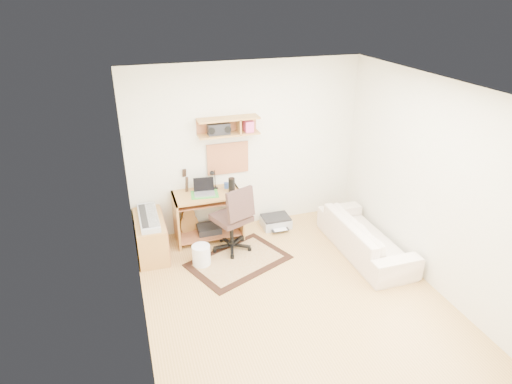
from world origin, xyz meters
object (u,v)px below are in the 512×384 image
object	(u,v)px
cabinet	(151,237)
task_chair	(231,218)
desk	(208,216)
sofa	(366,231)
printer	(276,222)

from	to	relation	value
cabinet	task_chair	bearing A→B (deg)	-12.96
desk	sofa	world-z (taller)	desk
task_chair	desk	bearing A→B (deg)	98.17
printer	desk	bearing A→B (deg)	-179.02
sofa	task_chair	bearing A→B (deg)	70.24
desk	sofa	size ratio (longest dim) A/B	0.56
cabinet	desk	bearing A→B (deg)	11.19
desk	cabinet	bearing A→B (deg)	-168.81
cabinet	sofa	xyz separation A→B (m)	(2.96, -0.92, 0.07)
printer	sofa	xyz separation A→B (m)	(0.98, -1.10, 0.26)
task_chair	printer	size ratio (longest dim) A/B	2.36
printer	task_chair	bearing A→B (deg)	-151.89
printer	sofa	bearing A→B (deg)	-47.70
cabinet	sofa	world-z (taller)	sofa
cabinet	printer	world-z (taller)	cabinet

